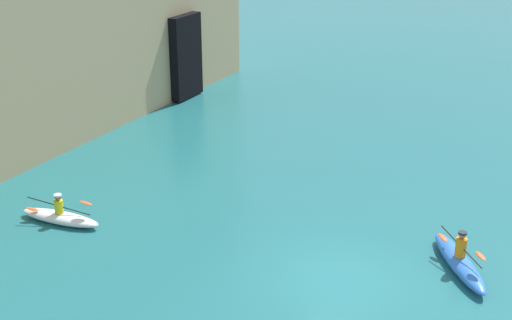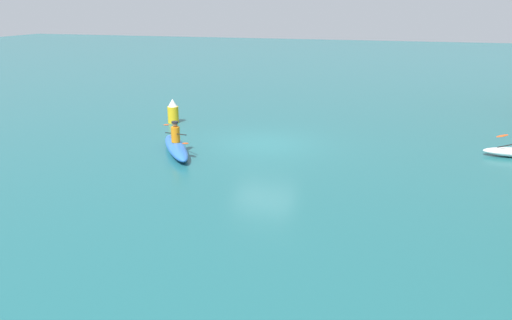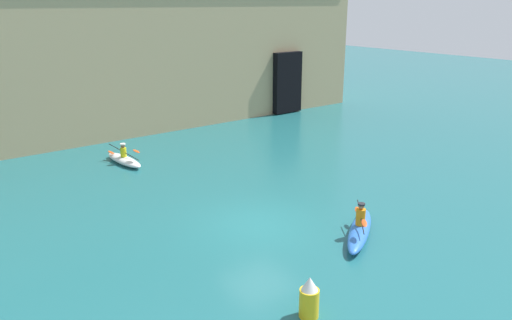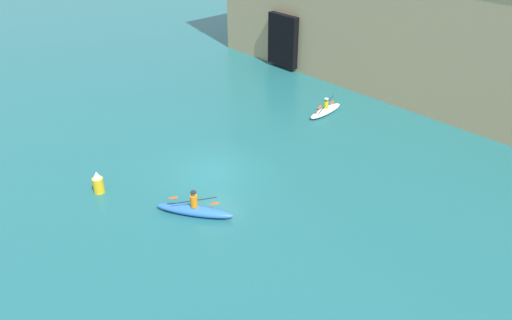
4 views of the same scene
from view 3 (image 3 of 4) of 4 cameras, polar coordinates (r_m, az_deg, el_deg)
name	(u,v)px [view 3 (image 3 of 4)]	position (r m, az deg, el deg)	size (l,w,h in m)	color
ground_plane	(259,224)	(18.27, 0.30, -7.36)	(120.00, 120.00, 0.00)	#1E6066
cliff_bluff	(105,14)	(32.91, -16.92, 15.62)	(35.18, 7.74, 13.96)	tan
kayak_white	(124,159)	(25.69, -14.85, 0.07)	(0.99, 3.06, 1.04)	white
kayak_blue	(360,229)	(17.66, 11.77, -7.76)	(3.34, 2.56, 1.22)	blue
marker_buoy	(309,298)	(13.23, 6.10, -15.44)	(0.51, 0.51, 1.14)	yellow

